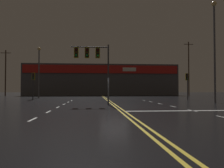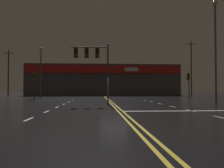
% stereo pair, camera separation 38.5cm
% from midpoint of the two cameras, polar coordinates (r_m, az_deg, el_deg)
% --- Properties ---
extents(ground_plane, '(200.00, 200.00, 0.00)m').
position_cam_midpoint_polar(ground_plane, '(19.77, 1.10, -5.59)').
color(ground_plane, black).
extents(road_markings, '(14.12, 60.00, 0.01)m').
position_cam_midpoint_polar(road_markings, '(18.87, 3.99, -5.77)').
color(road_markings, gold).
rests_on(road_markings, ground).
extents(traffic_signal_median, '(3.53, 0.36, 5.62)m').
position_cam_midpoint_polar(traffic_signal_median, '(20.44, -4.74, 6.89)').
color(traffic_signal_median, '#38383D').
rests_on(traffic_signal_median, ground).
extents(traffic_signal_corner_northeast, '(0.42, 0.36, 3.70)m').
position_cam_midpoint_polar(traffic_signal_corner_northeast, '(32.05, 19.70, 0.93)').
color(traffic_signal_corner_northeast, '#38383D').
rests_on(traffic_signal_corner_northeast, ground).
extents(traffic_signal_corner_northwest, '(0.42, 0.36, 3.75)m').
position_cam_midpoint_polar(traffic_signal_corner_northwest, '(31.82, -19.24, 1.02)').
color(traffic_signal_corner_northwest, '#38383D').
rests_on(traffic_signal_corner_northwest, ground).
extents(streetlight_near_right, '(0.56, 0.56, 10.99)m').
position_cam_midpoint_polar(streetlight_near_right, '(26.30, 25.78, 10.64)').
color(streetlight_near_right, '#59595E').
rests_on(streetlight_near_right, ground).
extents(streetlight_median_approach, '(0.56, 0.56, 8.58)m').
position_cam_midpoint_polar(streetlight_median_approach, '(38.87, -17.84, 4.69)').
color(streetlight_median_approach, '#59595E').
rests_on(streetlight_median_approach, ground).
extents(building_backdrop, '(37.13, 10.23, 7.56)m').
position_cam_midpoint_polar(building_backdrop, '(56.35, -2.04, 0.92)').
color(building_backdrop, '#4C4C51').
rests_on(building_backdrop, ground).
extents(utility_pole_row, '(44.09, 0.26, 12.80)m').
position_cam_midpoint_polar(utility_pole_row, '(50.21, 0.32, 3.77)').
color(utility_pole_row, '#4C3828').
rests_on(utility_pole_row, ground).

